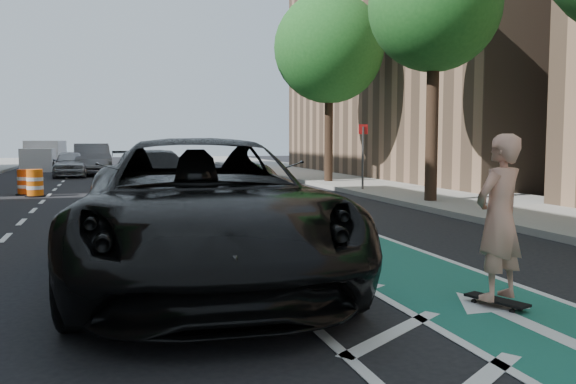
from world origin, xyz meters
name	(u,v)px	position (x,y,z in m)	size (l,w,h in m)	color
ground	(203,282)	(0.00, 0.00, 0.00)	(120.00, 120.00, 0.00)	black
bike_lane	(251,202)	(3.00, 10.00, 0.01)	(2.00, 90.00, 0.01)	#1A5C48
buffer_strip	(202,204)	(1.50, 10.00, 0.01)	(1.40, 90.00, 0.01)	silver
sidewalk_right	(438,195)	(9.50, 10.00, 0.07)	(5.00, 90.00, 0.15)	gray
curb_right	(372,196)	(7.05, 10.00, 0.08)	(0.12, 90.00, 0.16)	gray
tree_r_c	(429,8)	(7.90, 8.00, 5.77)	(4.20, 4.20, 7.90)	#382619
tree_r_d	(332,47)	(7.90, 16.00, 5.77)	(4.20, 4.20, 7.90)	#382619
sign_post	(363,156)	(7.60, 12.00, 1.35)	(0.35, 0.08, 2.47)	#4C4C4C
skateboard	(497,300)	(3.09, -2.27, 0.08)	(0.47, 0.80, 0.10)	black
skateboarder	(499,217)	(3.09, -2.27, 1.06)	(0.70, 0.46, 1.92)	tan
suv_near	(200,209)	(0.00, 0.15, 0.99)	(3.27, 7.10, 1.97)	black
suv_far	(152,178)	(0.00, 9.74, 0.82)	(2.29, 5.63, 1.63)	black
car_silver	(70,164)	(-3.06, 25.12, 0.69)	(1.62, 4.02, 1.37)	#A5A5AB
car_grey	(92,159)	(-2.03, 26.73, 0.85)	(1.80, 5.16, 1.70)	slate
box_truck	(44,157)	(-5.00, 32.50, 0.85)	(2.43, 4.61, 1.84)	white
barrel_b	(35,184)	(-3.60, 13.98, 0.44)	(0.68, 0.68, 0.93)	orange
barrel_c	(25,183)	(-4.00, 14.76, 0.42)	(0.66, 0.66, 0.90)	#EB490C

